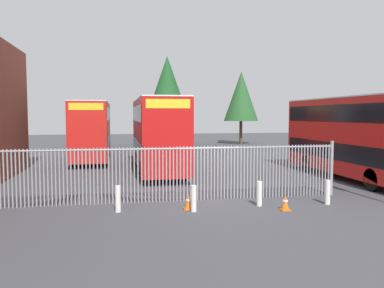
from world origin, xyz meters
TOP-DOWN VIEW (x-y plane):
  - ground_plane at (0.00, 8.00)m, footprint 100.00×100.00m
  - palisade_fence at (-1.79, 0.00)m, footprint 14.49×0.14m
  - double_decker_bus_near_gate at (8.83, 3.80)m, footprint 2.54×10.81m
  - double_decker_bus_behind_fence_left at (-1.30, 8.61)m, footprint 2.54×10.81m
  - double_decker_bus_behind_fence_right at (-5.62, 15.50)m, footprint 2.54×10.81m
  - double_decker_bus_far_back at (1.01, 22.19)m, footprint 2.54×10.81m
  - bollard_near_left at (-3.70, -1.37)m, footprint 0.20×0.20m
  - bollard_center_front at (-1.03, -1.81)m, footprint 0.20×0.20m
  - bollard_near_right at (1.59, -1.41)m, footprint 0.20×0.20m
  - bollard_far_right at (4.28, -1.64)m, footprint 0.20×0.20m
  - traffic_cone_by_gate at (2.27, -2.23)m, footprint 0.34×0.34m
  - traffic_cone_mid_forecourt at (-1.16, -1.44)m, footprint 0.34×0.34m
  - tree_tall_back at (10.80, 29.67)m, footprint 4.10×4.10m
  - tree_short_side at (1.91, 29.34)m, footprint 5.20×5.20m

SIDE VIEW (x-z plane):
  - ground_plane at x=0.00m, z-range 0.00..0.00m
  - traffic_cone_by_gate at x=2.27m, z-range -0.01..0.58m
  - traffic_cone_mid_forecourt at x=-1.16m, z-range -0.01..0.58m
  - bollard_near_left at x=-3.70m, z-range 0.00..0.95m
  - bollard_center_front at x=-1.03m, z-range 0.00..0.95m
  - bollard_near_right at x=1.59m, z-range 0.00..0.95m
  - bollard_far_right at x=4.28m, z-range 0.00..0.95m
  - palisade_fence at x=-1.79m, z-range 0.01..2.36m
  - double_decker_bus_near_gate at x=8.83m, z-range 0.21..4.63m
  - double_decker_bus_behind_fence_left at x=-1.30m, z-range 0.21..4.63m
  - double_decker_bus_behind_fence_right at x=-5.62m, z-range 0.21..4.63m
  - double_decker_bus_far_back at x=1.01m, z-range 0.21..4.63m
  - tree_tall_back at x=10.80m, z-range 1.38..10.02m
  - tree_short_side at x=1.91m, z-range 1.36..11.53m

